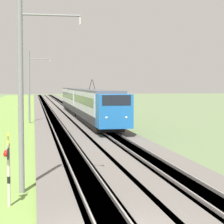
{
  "coord_description": "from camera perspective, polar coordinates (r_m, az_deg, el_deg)",
  "views": [
    {
      "loc": [
        -11.84,
        2.25,
        4.49
      ],
      "look_at": [
        23.64,
        -4.12,
        2.22
      ],
      "focal_mm": 70.0,
      "sensor_mm": 36.0,
      "label": 1
    }
  ],
  "objects": [
    {
      "name": "ballast_main",
      "position": [
        62.03,
        -8.07,
        -0.45
      ],
      "size": [
        240.0,
        4.4,
        0.3
      ],
      "color": "#605B56",
      "rests_on": "ground"
    },
    {
      "name": "track_main",
      "position": [
        62.03,
        -8.07,
        -0.44
      ],
      "size": [
        240.0,
        1.57,
        0.45
      ],
      "color": "#4C4238",
      "rests_on": "ground"
    },
    {
      "name": "ballast_adjacent",
      "position": [
        62.32,
        -4.29,
        -0.4
      ],
      "size": [
        240.0,
        4.4,
        0.3
      ],
      "color": "#605B56",
      "rests_on": "ground"
    },
    {
      "name": "crossing_signal_aux",
      "position": [
        16.13,
        -13.42,
        -6.62
      ],
      "size": [
        0.7,
        0.23,
        2.77
      ],
      "rotation": [
        0.0,
        0.0,
        1.57
      ],
      "color": "beige",
      "rests_on": "ground"
    },
    {
      "name": "catenary_mast_near",
      "position": [
        17.79,
        -11.64,
        2.66
      ],
      "size": [
        0.22,
        2.56,
        8.17
      ],
      "color": "slate",
      "rests_on": "ground"
    },
    {
      "name": "track_adjacent",
      "position": [
        62.32,
        -4.29,
        -0.39
      ],
      "size": [
        240.0,
        1.57,
        0.45
      ],
      "color": "#4C4238",
      "rests_on": "ground"
    },
    {
      "name": "catenary_mast_mid",
      "position": [
        50.29,
        -10.71,
        3.31
      ],
      "size": [
        0.22,
        2.56,
        8.3
      ],
      "color": "slate",
      "rests_on": "ground"
    },
    {
      "name": "passenger_train",
      "position": [
        55.55,
        -3.59,
        1.41
      ],
      "size": [
        42.87,
        2.89,
        5.06
      ],
      "rotation": [
        0.0,
        0.0,
        3.14
      ],
      "color": "blue",
      "rests_on": "ground"
    },
    {
      "name": "grass_verge",
      "position": [
        62.16,
        -14.27,
        -0.6
      ],
      "size": [
        240.0,
        13.0,
        0.12
      ],
      "color": "olive",
      "rests_on": "ground"
    }
  ]
}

